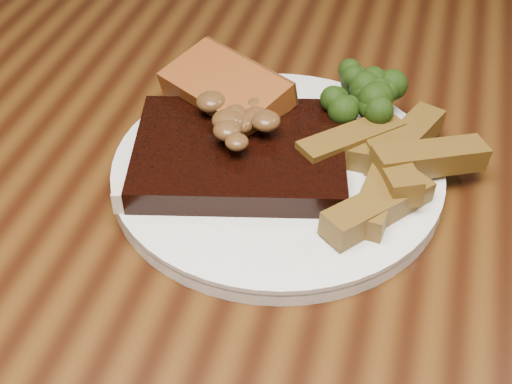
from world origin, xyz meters
TOP-DOWN VIEW (x-y plane):
  - dining_table at (0.00, 0.00)m, footprint 1.60×0.90m
  - chair_far at (0.10, 0.73)m, footprint 0.50×0.50m
  - plate at (-0.01, 0.07)m, footprint 0.28×0.28m
  - steak at (-0.04, 0.06)m, footprint 0.19×0.16m
  - steak_bone at (-0.04, 0.00)m, footprint 0.16×0.05m
  - mushroom_pile at (-0.05, 0.07)m, footprint 0.07×0.07m
  - garlic_bread at (-0.07, 0.12)m, footprint 0.12×0.11m
  - potato_wedges at (0.06, 0.06)m, footprint 0.12×0.12m
  - broccoli_cluster at (0.05, 0.14)m, footprint 0.07×0.07m

SIDE VIEW (x-z plane):
  - chair_far at x=0.10m, z-range 0.04..0.89m
  - dining_table at x=0.00m, z-range 0.28..1.03m
  - plate at x=-0.01m, z-range 0.75..0.76m
  - steak_bone at x=-0.04m, z-range 0.76..0.78m
  - garlic_bread at x=-0.07m, z-range 0.76..0.79m
  - potato_wedges at x=0.06m, z-range 0.76..0.79m
  - steak at x=-0.04m, z-range 0.76..0.79m
  - broccoli_cluster at x=0.05m, z-range 0.76..0.80m
  - mushroom_pile at x=-0.05m, z-range 0.79..0.81m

